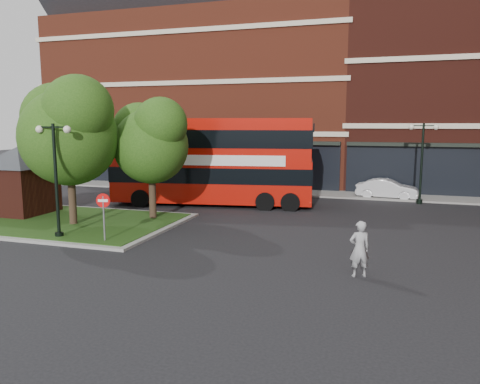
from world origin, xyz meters
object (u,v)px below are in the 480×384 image
(car_white, at_px, (387,189))
(bus, at_px, (212,156))
(woman, at_px, (360,249))
(car_silver, at_px, (272,186))

(car_white, bearing_deg, bus, 123.96)
(woman, relative_size, car_white, 0.47)
(car_white, bearing_deg, woman, -177.80)
(car_silver, bearing_deg, car_white, -83.91)
(woman, height_order, car_white, woman)
(bus, height_order, car_silver, bus)
(bus, distance_m, car_silver, 5.55)
(car_silver, xyz_separation_m, car_white, (7.49, 1.50, -0.10))
(woman, distance_m, car_white, 16.99)
(bus, height_order, car_white, bus)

